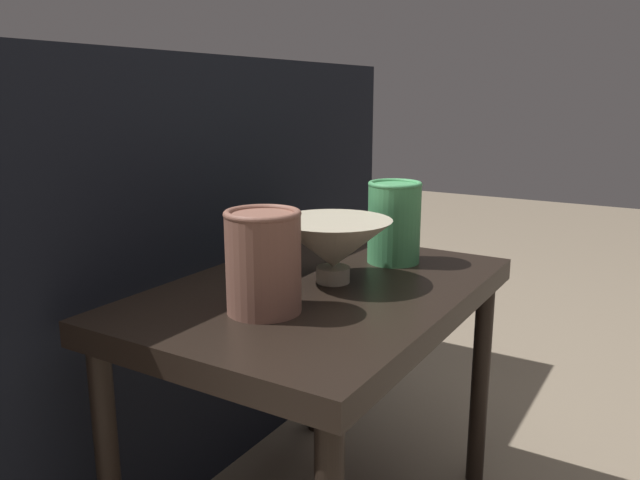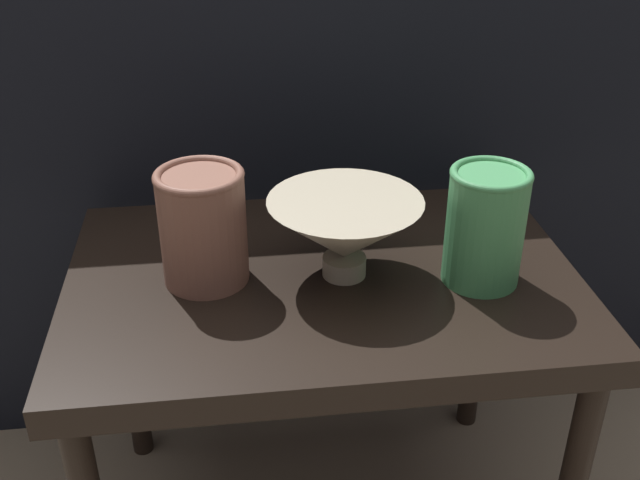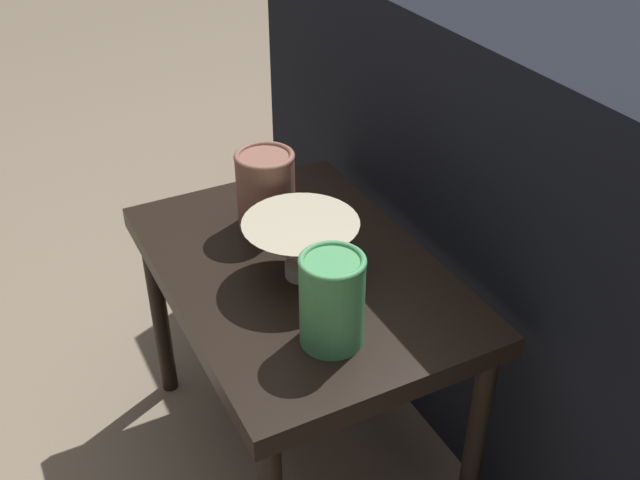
% 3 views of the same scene
% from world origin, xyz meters
% --- Properties ---
extents(ground_plane, '(8.00, 8.00, 0.00)m').
position_xyz_m(ground_plane, '(0.00, 0.00, 0.00)').
color(ground_plane, '#7F705B').
extents(table, '(0.68, 0.46, 0.48)m').
position_xyz_m(table, '(0.00, 0.00, 0.42)').
color(table, black).
rests_on(table, ground_plane).
extents(couch_backdrop, '(1.50, 0.50, 0.87)m').
position_xyz_m(couch_backdrop, '(0.00, 0.53, 0.43)').
color(couch_backdrop, black).
rests_on(couch_backdrop, ground_plane).
extents(bowl, '(0.20, 0.20, 0.11)m').
position_xyz_m(bowl, '(0.03, -0.01, 0.55)').
color(bowl, '#B2A88E').
rests_on(bowl, table).
extents(vase_textured_left, '(0.11, 0.11, 0.15)m').
position_xyz_m(vase_textured_left, '(-0.15, 0.01, 0.56)').
color(vase_textured_left, brown).
rests_on(vase_textured_left, table).
extents(vase_colorful_right, '(0.10, 0.10, 0.16)m').
position_xyz_m(vase_colorful_right, '(0.20, -0.04, 0.56)').
color(vase_colorful_right, '#47995B').
rests_on(vase_colorful_right, table).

